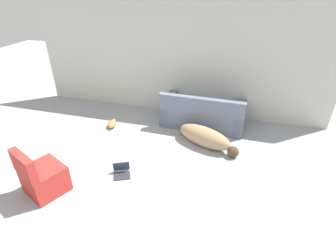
# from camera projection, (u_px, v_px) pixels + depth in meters

# --- Properties ---
(ground_plane) EXTENTS (20.00, 20.00, 0.00)m
(ground_plane) POSITION_uv_depth(u_px,v_px,m) (115.00, 221.00, 3.81)
(ground_plane) COLOR #999EA3
(wall_back) EXTENTS (7.22, 0.06, 2.72)m
(wall_back) POSITION_uv_depth(u_px,v_px,m) (177.00, 59.00, 6.25)
(wall_back) COLOR beige
(wall_back) RESTS_ON ground_plane
(couch) EXTENTS (1.92, 0.95, 0.84)m
(couch) POSITION_uv_depth(u_px,v_px,m) (203.00, 114.00, 6.13)
(couch) COLOR slate
(couch) RESTS_ON ground_plane
(dog) EXTENTS (1.59, 0.85, 0.41)m
(dog) POSITION_uv_depth(u_px,v_px,m) (206.00, 137.00, 5.40)
(dog) COLOR #A38460
(dog) RESTS_ON ground_plane
(cat) EXTENTS (0.27, 0.51, 0.14)m
(cat) POSITION_uv_depth(u_px,v_px,m) (112.00, 124.00, 6.17)
(cat) COLOR #BC7A47
(cat) RESTS_ON ground_plane
(laptop_open) EXTENTS (0.38, 0.38, 0.22)m
(laptop_open) POSITION_uv_depth(u_px,v_px,m) (122.00, 170.00, 4.69)
(laptop_open) COLOR #2D2D33
(laptop_open) RESTS_ON ground_plane
(side_chair) EXTENTS (0.79, 0.78, 0.84)m
(side_chair) POSITION_uv_depth(u_px,v_px,m) (42.00, 177.00, 4.20)
(side_chair) COLOR #B72D28
(side_chair) RESTS_ON ground_plane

